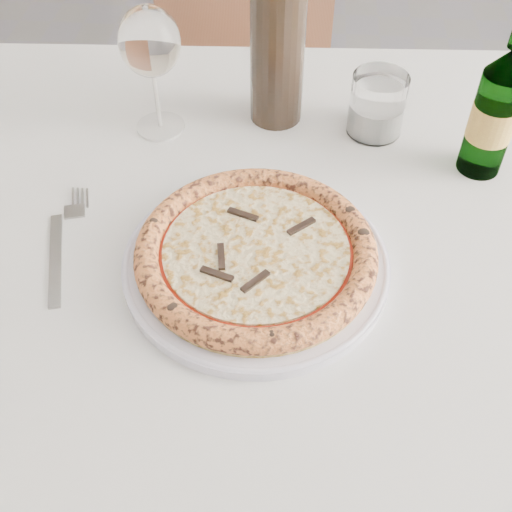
% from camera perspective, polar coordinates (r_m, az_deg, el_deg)
% --- Properties ---
extents(dining_table, '(1.47, 0.92, 0.76)m').
position_cam_1_polar(dining_table, '(0.91, 0.53, -0.05)').
color(dining_table, brown).
rests_on(dining_table, floor).
extents(chair_far, '(0.49, 0.49, 0.93)m').
position_cam_1_polar(chair_far, '(1.62, -0.84, 17.54)').
color(chair_far, brown).
rests_on(chair_far, floor).
extents(plate, '(0.32, 0.32, 0.02)m').
position_cam_1_polar(plate, '(0.77, -0.00, -0.56)').
color(plate, white).
rests_on(plate, dining_table).
extents(pizza, '(0.29, 0.29, 0.03)m').
position_cam_1_polar(pizza, '(0.76, -0.00, 0.32)').
color(pizza, '#E9C36E').
rests_on(pizza, plate).
extents(fork, '(0.06, 0.22, 0.00)m').
position_cam_1_polar(fork, '(0.84, -16.89, 1.03)').
color(fork, gray).
rests_on(fork, dining_table).
extents(wine_glass, '(0.09, 0.09, 0.19)m').
position_cam_1_polar(wine_glass, '(0.93, -9.42, 18.06)').
color(wine_glass, silver).
rests_on(wine_glass, dining_table).
extents(tumbler, '(0.08, 0.08, 0.09)m').
position_cam_1_polar(tumbler, '(0.98, 10.67, 12.78)').
color(tumbler, white).
rests_on(tumbler, dining_table).
extents(beer_bottle, '(0.06, 0.06, 0.23)m').
position_cam_1_polar(beer_bottle, '(0.92, 20.49, 11.89)').
color(beer_bottle, '#265B24').
rests_on(beer_bottle, dining_table).
extents(wine_bottle, '(0.08, 0.08, 0.32)m').
position_cam_1_polar(wine_bottle, '(0.94, 1.95, 19.14)').
color(wine_bottle, black).
rests_on(wine_bottle, dining_table).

